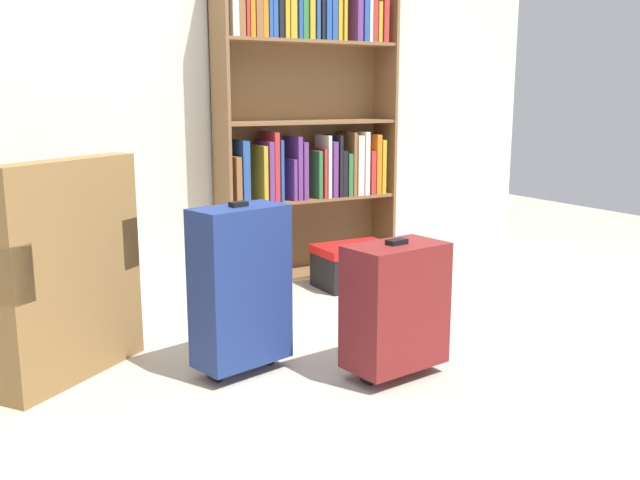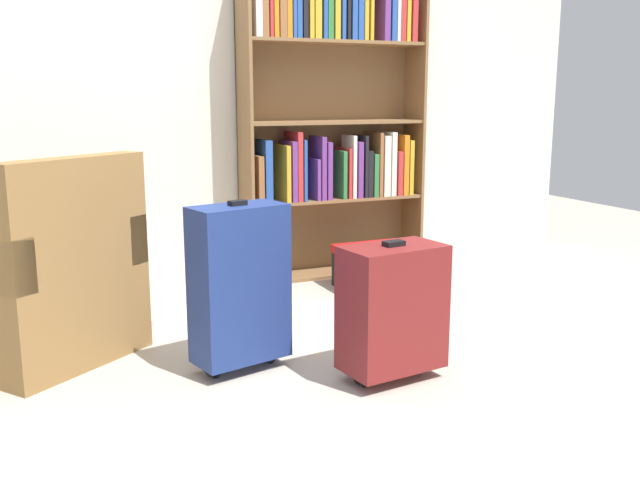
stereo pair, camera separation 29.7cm
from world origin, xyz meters
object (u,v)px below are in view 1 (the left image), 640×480
mug (128,333)px  suitcase_dark_red (395,305)px  storage_box (354,264)px  armchair (29,296)px  suitcase_navy_blue (240,286)px  bookshelf (305,108)px

mug → suitcase_dark_red: bearing=-47.5°
mug → storage_box: storage_box is taller
armchair → suitcase_dark_red: bearing=-33.1°
storage_box → suitcase_navy_blue: bearing=-140.6°
storage_box → suitcase_dark_red: (-0.61, -1.28, 0.17)m
armchair → suitcase_navy_blue: 0.91m
bookshelf → mug: size_ratio=16.13×
suitcase_dark_red → mug: bearing=132.5°
suitcase_navy_blue → bookshelf: bearing=52.6°
armchair → storage_box: armchair is taller
storage_box → suitcase_dark_red: 1.43m
mug → suitcase_navy_blue: size_ratio=0.17×
armchair → storage_box: bearing=13.0°
bookshelf → armchair: (-1.80, -0.87, -0.75)m
bookshelf → suitcase_dark_red: size_ratio=3.34×
storage_box → suitcase_navy_blue: (-1.15, -0.94, 0.24)m
bookshelf → suitcase_dark_red: 1.94m
bookshelf → storage_box: size_ratio=4.20×
armchair → storage_box: size_ratio=2.12×
armchair → storage_box: 1.96m
bookshelf → mug: bearing=-150.7°
mug → storage_box: size_ratio=0.26×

